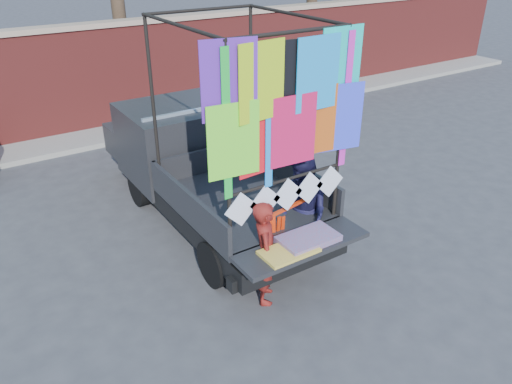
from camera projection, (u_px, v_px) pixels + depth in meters
ground at (257, 257)px, 7.75m from camera, size 90.00×90.00×0.00m
brick_wall at (103, 76)px, 12.34m from camera, size 30.00×0.45×2.61m
curb at (119, 133)px, 12.40m from camera, size 30.00×1.20×0.12m
pickup_truck at (194, 162)px, 8.79m from camera, size 2.22×5.58×3.51m
woman at (266, 253)px, 6.54m from camera, size 0.58×0.65×1.49m
man at (302, 212)px, 7.24m from camera, size 0.67×0.86×1.74m
streamer_bundle at (280, 223)px, 6.76m from camera, size 0.87×0.20×0.61m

